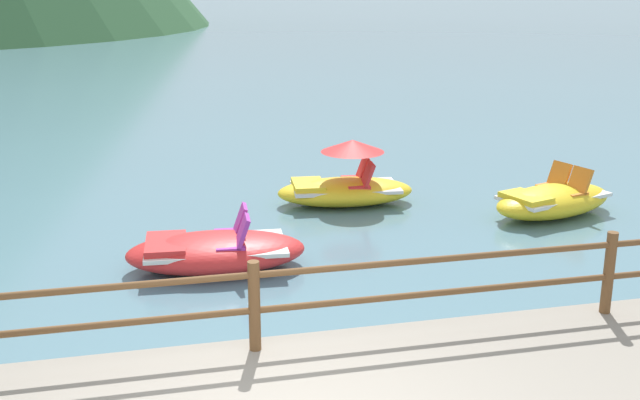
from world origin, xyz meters
TOP-DOWN VIEW (x-y plane):
  - ground_plane at (0.00, 40.00)m, footprint 200.00×200.00m
  - dock_railing at (0.00, 1.55)m, footprint 23.92×0.12m
  - pedal_boat_0 at (5.90, 6.15)m, footprint 2.68×1.85m
  - pedal_boat_2 at (-0.08, 4.93)m, footprint 2.63×1.50m
  - pedal_boat_4 at (2.57, 7.64)m, footprint 2.58×1.43m

SIDE VIEW (x-z plane):
  - ground_plane at x=0.00m, z-range 0.00..0.00m
  - pedal_boat_2 at x=-0.08m, z-range -0.16..0.69m
  - pedal_boat_0 at x=5.90m, z-range -0.15..0.71m
  - pedal_boat_4 at x=2.57m, z-range -0.22..0.98m
  - dock_railing at x=0.00m, z-range 0.50..1.45m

